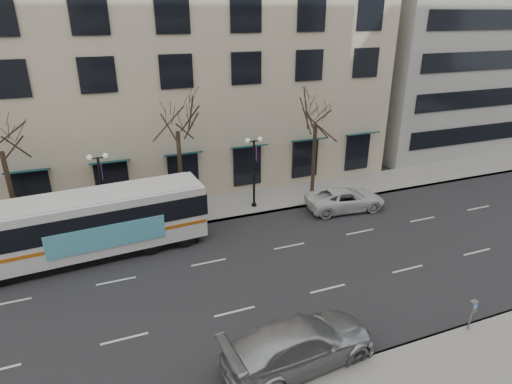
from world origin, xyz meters
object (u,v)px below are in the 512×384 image
city_bus (84,225)px  tree_far_mid (176,117)px  lamp_post_right (254,169)px  pay_station (472,309)px  white_pickup (345,199)px  lamp_post_left (102,189)px  silver_car (300,344)px  tree_far_right (316,112)px

city_bus → tree_far_mid: bearing=24.0°
lamp_post_right → city_bus: size_ratio=0.37×
pay_station → white_pickup: bearing=77.5°
lamp_post_left → silver_car: lamp_post_left is taller
tree_far_mid → white_pickup: bearing=-16.0°
silver_car → pay_station: (7.67, -1.10, 0.30)m
tree_far_mid → city_bus: tree_far_mid is taller
tree_far_mid → pay_station: bearing=-60.5°
lamp_post_left → lamp_post_right: 10.00m
lamp_post_right → city_bus: bearing=-166.3°
tree_far_mid → lamp_post_left: tree_far_mid is taller
lamp_post_right → white_pickup: lamp_post_right is taller
lamp_post_left → tree_far_mid: bearing=6.9°
tree_far_mid → tree_far_right: 10.01m
tree_far_right → silver_car: 18.13m
lamp_post_right → white_pickup: (5.94, -2.55, -2.16)m
lamp_post_right → pay_station: bearing=-75.2°
lamp_post_left → lamp_post_right: bearing=0.0°
city_bus → tree_far_right: bearing=7.5°
silver_car → pay_station: bearing=-103.5°
lamp_post_left → pay_station: bearing=-47.7°
silver_car → lamp_post_right: bearing=-19.3°
tree_far_right → lamp_post_right: (-4.99, -0.60, -3.48)m
tree_far_right → pay_station: (-0.89, -16.10, -5.20)m
silver_car → white_pickup: silver_car is taller
white_pickup → pay_station: bearing=177.7°
white_pickup → silver_car: bearing=147.1°
tree_far_right → pay_station: bearing=-93.2°
city_bus → white_pickup: size_ratio=2.48×
city_bus → lamp_post_right: bearing=9.5°
city_bus → silver_car: city_bus is taller
lamp_post_left → lamp_post_right: same height
city_bus → pay_station: 19.98m
white_pickup → tree_far_mid: bearing=79.8°
tree_far_mid → lamp_post_right: size_ratio=1.64×
white_pickup → pay_station: pay_station is taller
white_pickup → pay_station: 13.09m
lamp_post_left → tree_far_right: bearing=2.3°
lamp_post_left → white_pickup: lamp_post_left is taller
city_bus → silver_car: (7.68, -11.66, -1.11)m
tree_far_right → city_bus: (-16.25, -3.34, -4.39)m
tree_far_mid → city_bus: 8.60m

